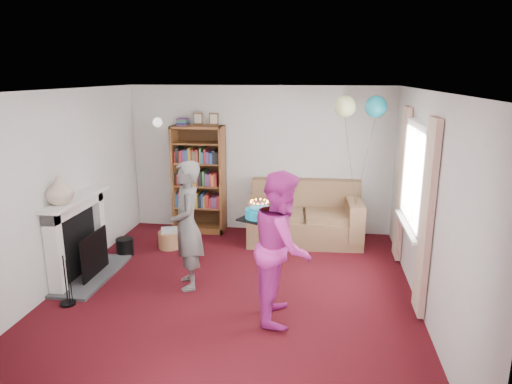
% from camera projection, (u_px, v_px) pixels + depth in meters
% --- Properties ---
extents(ground, '(5.00, 5.00, 0.00)m').
position_uv_depth(ground, '(233.00, 293.00, 5.76)').
color(ground, '#360809').
rests_on(ground, ground).
extents(wall_back, '(4.50, 0.02, 2.50)m').
position_uv_depth(wall_back, '(260.00, 160.00, 7.85)').
color(wall_back, silver).
rests_on(wall_back, ground).
extents(wall_left, '(0.02, 5.00, 2.50)m').
position_uv_depth(wall_left, '(56.00, 191.00, 5.76)').
color(wall_left, silver).
rests_on(wall_left, ground).
extents(wall_right, '(0.02, 5.00, 2.50)m').
position_uv_depth(wall_right, '(428.00, 205.00, 5.13)').
color(wall_right, silver).
rests_on(wall_right, ground).
extents(ceiling, '(4.50, 5.00, 0.01)m').
position_uv_depth(ceiling, '(230.00, 90.00, 5.13)').
color(ceiling, white).
rests_on(ceiling, wall_back).
extents(fireplace, '(0.55, 1.80, 1.12)m').
position_uv_depth(fireplace, '(82.00, 241.00, 6.10)').
color(fireplace, '#3F3F42').
rests_on(fireplace, ground).
extents(window_bay, '(0.14, 2.02, 2.20)m').
position_uv_depth(window_bay, '(413.00, 195.00, 5.73)').
color(window_bay, white).
rests_on(window_bay, ground).
extents(wall_sconce, '(0.16, 0.23, 0.16)m').
position_uv_depth(wall_sconce, '(158.00, 122.00, 7.79)').
color(wall_sconce, gold).
rests_on(wall_sconce, ground).
extents(bookcase, '(0.87, 0.42, 2.05)m').
position_uv_depth(bookcase, '(199.00, 180.00, 7.88)').
color(bookcase, '#472B14').
rests_on(bookcase, ground).
extents(sofa, '(1.82, 0.96, 0.96)m').
position_uv_depth(sofa, '(305.00, 219.00, 7.54)').
color(sofa, brown).
rests_on(sofa, ground).
extents(wicker_basket, '(0.35, 0.35, 0.32)m').
position_uv_depth(wicker_basket, '(169.00, 239.00, 7.23)').
color(wicker_basket, '#AA784F').
rests_on(wicker_basket, ground).
extents(person_striped, '(0.59, 0.70, 1.65)m').
position_uv_depth(person_striped, '(187.00, 226.00, 5.76)').
color(person_striped, black).
rests_on(person_striped, ground).
extents(person_magenta, '(0.67, 0.85, 1.69)m').
position_uv_depth(person_magenta, '(282.00, 246.00, 5.01)').
color(person_magenta, '#BA258C').
rests_on(person_magenta, ground).
extents(birthday_cake, '(0.40, 0.40, 0.22)m').
position_uv_depth(birthday_cake, '(259.00, 214.00, 5.29)').
color(birthday_cake, black).
rests_on(birthday_cake, ground).
extents(balloons, '(0.76, 0.32, 1.70)m').
position_uv_depth(balloons, '(361.00, 106.00, 6.67)').
color(balloons, '#3F3F3F').
rests_on(balloons, ground).
extents(mantel_vase, '(0.41, 0.41, 0.35)m').
position_uv_depth(mantel_vase, '(59.00, 190.00, 5.58)').
color(mantel_vase, beige).
rests_on(mantel_vase, fireplace).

